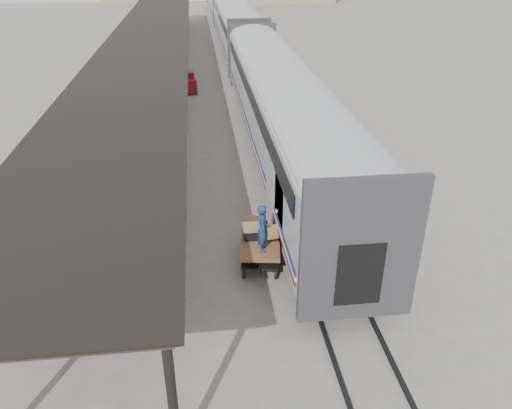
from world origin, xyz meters
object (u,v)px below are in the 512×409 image
Objects in this scene: porter at (263,228)px; pedestrian at (157,99)px; baggage_cart at (260,244)px; luggage_tug at (189,84)px.

pedestrian is at bearing 22.02° from porter.
pedestrian reaches higher than baggage_cart.
baggage_cart is at bearing -92.59° from luggage_tug.
baggage_cart is 1.64× the size of porter.
luggage_tug is 0.97× the size of pedestrian.
porter is at bearing -92.78° from luggage_tug.
baggage_cart is at bearing 8.16° from porter.
pedestrian is (-1.91, -4.34, 0.23)m from luggage_tug.
porter reaches higher than luggage_tug.
porter is at bearing 112.70° from pedestrian.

